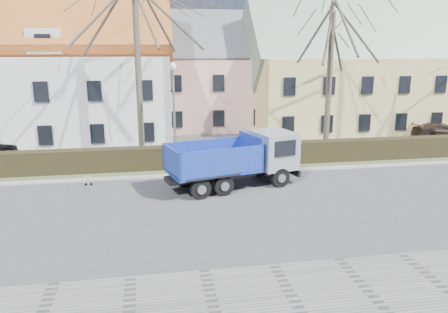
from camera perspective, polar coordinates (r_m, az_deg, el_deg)
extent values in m
plane|color=#3F3E41|center=(19.51, -4.88, -6.40)|extent=(120.00, 120.00, 0.00)
cube|color=#A4A29E|center=(23.85, -5.87, -2.44)|extent=(80.00, 0.30, 0.12)
cube|color=#44522E|center=(25.39, -6.13, -1.45)|extent=(80.00, 3.00, 0.10)
cube|color=black|center=(25.04, -6.13, -0.25)|extent=(60.00, 0.90, 1.30)
imported|color=black|center=(37.18, 26.49, 3.00)|extent=(4.42, 2.13, 1.24)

